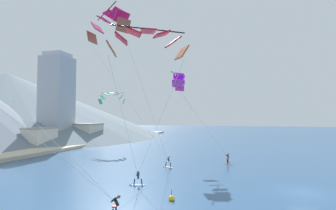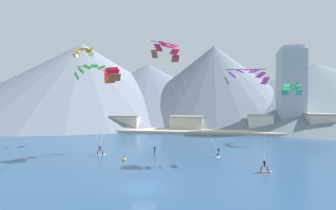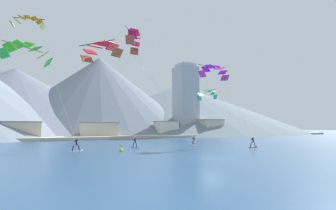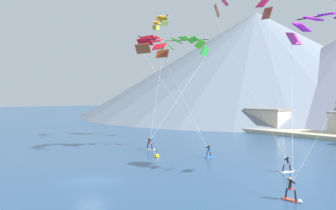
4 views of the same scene
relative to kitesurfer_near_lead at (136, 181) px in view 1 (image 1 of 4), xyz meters
The scene contains 14 objects.
ground_plane 16.99m from the kitesurfer_near_lead, 82.15° to the right, with size 400.00×400.00×0.00m, color navy.
kitesurfer_near_lead is the anchor object (origin of this frame).
kitesurfer_near_trail 18.87m from the kitesurfer_near_lead, 27.15° to the right, with size 1.77×0.61×1.77m.
kitesurfer_mid_center 9.12m from the kitesurfer_near_lead, 165.40° to the right, with size 1.78×0.80×1.80m.
kitesurfer_far_left 10.93m from the kitesurfer_near_lead, ahead, with size 0.86×1.78×1.68m.
parafoil_kite_near_lead 15.24m from the kitesurfer_near_lead, 149.15° to the right, with size 8.78×6.86×13.48m.
parafoil_kite_near_trail 20.07m from the kitesurfer_near_lead, ahead, with size 7.11×8.89×13.19m.
parafoil_kite_far_left 18.96m from the kitesurfer_near_lead, 70.81° to the left, with size 11.80×8.24×18.96m.
parafoil_kite_distant_low_drift 35.01m from the kitesurfer_near_lead, 33.49° to the left, with size 3.10×6.16×2.75m.
race_marker_buoy 6.33m from the kitesurfer_near_lead, 126.29° to the right, with size 0.56×0.56×1.02m.
shore_building_harbour_front 51.40m from the kitesurfer_near_lead, 39.82° to the left, with size 7.54×7.03×5.62m.
shore_building_promenade_mid 42.71m from the kitesurfer_near_lead, 55.68° to the left, with size 6.96×5.08×4.95m.
highrise_tower 52.18m from the kitesurfer_near_lead, 49.01° to the left, with size 7.00×7.00×25.13m.
mountain_peak_central_summit 99.52m from the kitesurfer_near_lead, 55.54° to the left, with size 125.63×125.63×25.36m.
Camera 1 is at (-28.77, 5.20, 7.39)m, focal length 28.00 mm.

